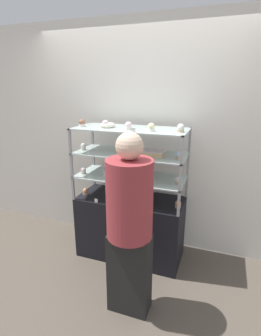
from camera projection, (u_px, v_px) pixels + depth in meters
name	position (u px, v px, depth m)	size (l,w,h in m)	color
ground_plane	(130.00, 253.00, 3.08)	(20.00, 20.00, 0.00)	brown
back_wall	(142.00, 138.00, 3.05)	(8.00, 0.05, 2.60)	silver
display_base	(130.00, 227.00, 2.98)	(1.16, 0.51, 0.71)	black
display_riser_lower	(130.00, 177.00, 2.80)	(1.16, 0.51, 0.26)	#99999E
display_riser_middle	(130.00, 154.00, 2.72)	(1.16, 0.51, 0.26)	#99999E
display_riser_upper	(130.00, 130.00, 2.65)	(1.16, 0.51, 0.26)	#99999E
layer_cake_centerpiece	(140.00, 169.00, 2.80)	(0.20, 0.20, 0.13)	#C66660
sheet_cake_frosted	(154.00, 153.00, 2.59)	(0.22, 0.15, 0.06)	#DBBC84
cupcake_0	(85.00, 192.00, 2.95)	(0.06, 0.06, 0.08)	#CCB28C
cupcake_1	(113.00, 196.00, 2.84)	(0.06, 0.06, 0.08)	beige
cupcake_2	(143.00, 201.00, 2.71)	(0.06, 0.06, 0.08)	white
cupcake_3	(178.00, 204.00, 2.64)	(0.06, 0.06, 0.08)	#CCB28C
price_tag_0	(96.00, 201.00, 2.75)	(0.04, 0.00, 0.04)	white
cupcake_4	(83.00, 171.00, 2.86)	(0.05, 0.05, 0.07)	beige
cupcake_5	(105.00, 174.00, 2.77)	(0.05, 0.05, 0.07)	beige
cupcake_6	(151.00, 179.00, 2.63)	(0.05, 0.05, 0.07)	white
cupcake_7	(177.00, 181.00, 2.57)	(0.05, 0.05, 0.07)	#CCB28C
price_tag_1	(117.00, 181.00, 2.60)	(0.04, 0.00, 0.04)	white
cupcake_8	(83.00, 147.00, 2.83)	(0.06, 0.06, 0.07)	beige
cupcake_9	(127.00, 151.00, 2.63)	(0.06, 0.06, 0.07)	white
cupcake_10	(178.00, 156.00, 2.47)	(0.06, 0.06, 0.07)	#CCB28C
price_tag_2	(132.00, 157.00, 2.47)	(0.04, 0.00, 0.04)	white
cupcake_11	(82.00, 123.00, 2.74)	(0.07, 0.07, 0.08)	white
cupcake_12	(105.00, 124.00, 2.67)	(0.07, 0.07, 0.08)	beige
cupcake_13	(129.00, 126.00, 2.55)	(0.07, 0.07, 0.08)	white
cupcake_14	(151.00, 127.00, 2.46)	(0.07, 0.07, 0.08)	white
cupcake_15	(181.00, 128.00, 2.41)	(0.07, 0.07, 0.08)	#CCB28C
price_tag_3	(134.00, 130.00, 2.39)	(0.04, 0.00, 0.04)	white
donut_glazed	(108.00, 125.00, 2.70)	(0.15, 0.15, 0.04)	#EFE5CC
customer_figure	(130.00, 223.00, 2.08)	(0.37, 0.37, 1.57)	black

